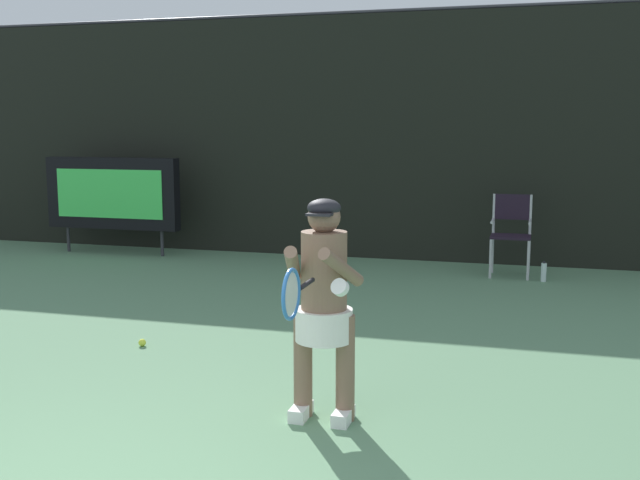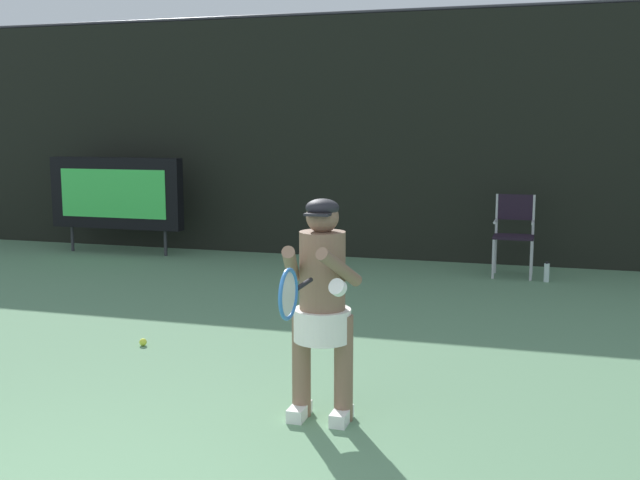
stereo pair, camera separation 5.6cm
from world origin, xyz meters
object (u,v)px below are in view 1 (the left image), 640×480
(umpire_chair, at_px, (511,230))
(tennis_ball_loose, at_px, (142,343))
(tennis_racket, at_px, (292,293))
(scoreboard, at_px, (112,193))
(tennis_player, at_px, (324,300))
(water_bottle, at_px, (544,272))

(umpire_chair, relative_size, tennis_ball_loose, 15.88)
(tennis_racket, bearing_deg, tennis_ball_loose, 126.99)
(tennis_ball_loose, bearing_deg, scoreboard, 123.50)
(tennis_racket, bearing_deg, scoreboard, 117.46)
(tennis_player, xyz_separation_m, tennis_racket, (-0.01, -0.64, 0.18))
(water_bottle, bearing_deg, tennis_player, -105.44)
(water_bottle, relative_size, tennis_ball_loose, 3.90)
(umpire_chair, height_order, water_bottle, umpire_chair)
(scoreboard, bearing_deg, tennis_player, -48.49)
(umpire_chair, bearing_deg, scoreboard, 179.11)
(scoreboard, relative_size, umpire_chair, 2.04)
(umpire_chair, relative_size, tennis_racket, 1.79)
(tennis_player, bearing_deg, umpire_chair, 79.62)
(water_bottle, bearing_deg, tennis_racket, -103.94)
(tennis_ball_loose, bearing_deg, water_bottle, 49.08)
(umpire_chair, distance_m, tennis_racket, 6.29)
(tennis_player, bearing_deg, scoreboard, 131.51)
(tennis_player, height_order, tennis_racket, tennis_player)
(umpire_chair, xyz_separation_m, tennis_racket, (-1.03, -6.19, 0.39))
(scoreboard, bearing_deg, umpire_chair, -0.89)
(scoreboard, xyz_separation_m, tennis_ball_loose, (2.94, -4.44, -0.91))
(umpire_chair, distance_m, tennis_player, 5.65)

